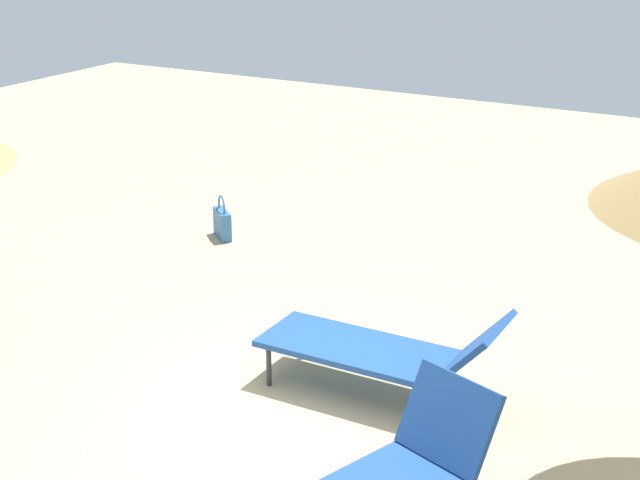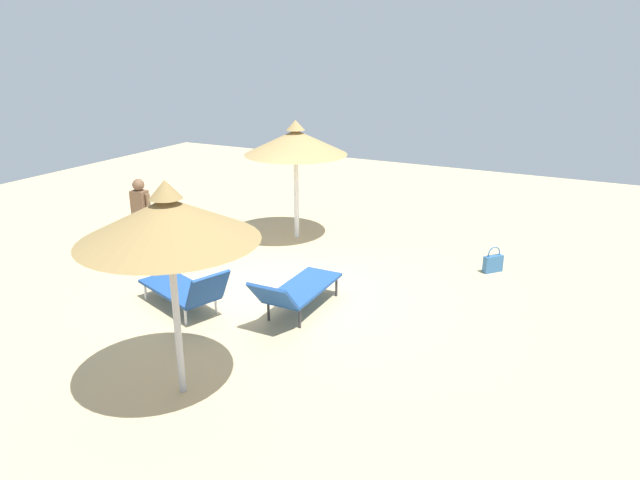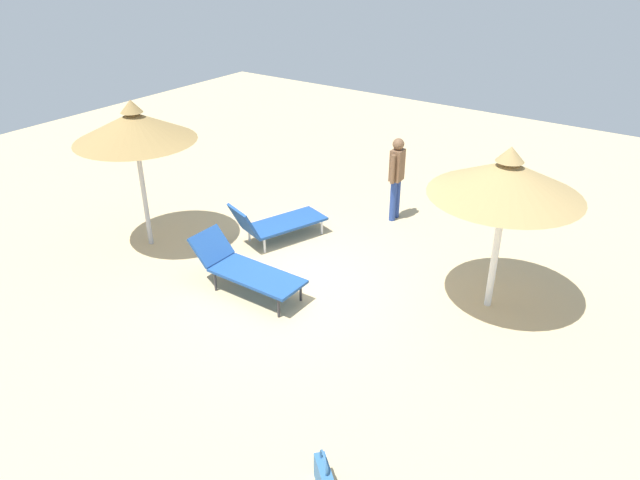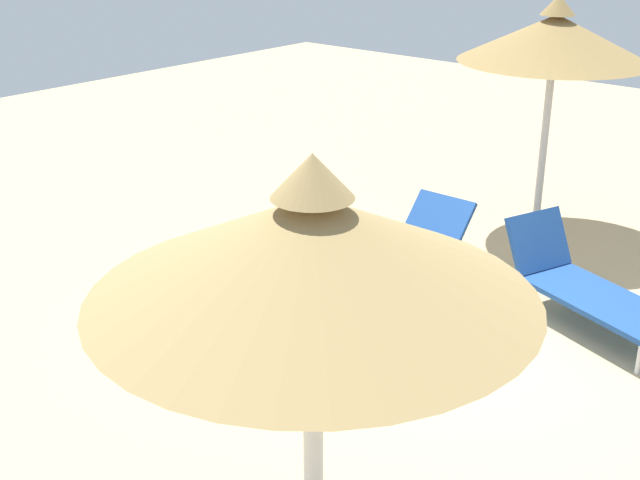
{
  "view_description": "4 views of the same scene",
  "coord_description": "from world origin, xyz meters",
  "px_view_note": "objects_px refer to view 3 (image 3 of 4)",
  "views": [
    {
      "loc": [
        3.45,
        -5.56,
        3.83
      ],
      "look_at": [
        0.14,
        0.32,
        1.37
      ],
      "focal_mm": 53.93,
      "sensor_mm": 36.0,
      "label": 1
    },
    {
      "loc": [
        7.99,
        4.88,
        4.23
      ],
      "look_at": [
        -0.83,
        0.36,
        0.81
      ],
      "focal_mm": 32.4,
      "sensor_mm": 36.0,
      "label": 2
    },
    {
      "loc": [
        -5.28,
        6.78,
        5.35
      ],
      "look_at": [
        -0.44,
        -0.06,
        0.95
      ],
      "focal_mm": 33.52,
      "sensor_mm": 36.0,
      "label": 3
    },
    {
      "loc": [
        -5.65,
        -3.72,
        3.73
      ],
      "look_at": [
        -0.86,
        0.41,
        1.13
      ],
      "focal_mm": 46.87,
      "sensor_mm": 36.0,
      "label": 4
    }
  ],
  "objects_px": {
    "parasol_umbrella_edge": "(507,179)",
    "lounge_chair_far_left": "(245,268)",
    "parasol_umbrella_near_right": "(134,127)",
    "lounge_chair_near_left": "(275,223)",
    "person_standing_center": "(397,174)",
    "handbag": "(324,476)"
  },
  "relations": [
    {
      "from": "parasol_umbrella_near_right",
      "to": "person_standing_center",
      "type": "xyz_separation_m",
      "value": [
        -3.24,
        -3.64,
        -1.3
      ]
    },
    {
      "from": "parasol_umbrella_near_right",
      "to": "person_standing_center",
      "type": "bearing_deg",
      "value": -131.66
    },
    {
      "from": "lounge_chair_near_left",
      "to": "person_standing_center",
      "type": "height_order",
      "value": "person_standing_center"
    },
    {
      "from": "lounge_chair_far_left",
      "to": "handbag",
      "type": "bearing_deg",
      "value": 143.07
    },
    {
      "from": "person_standing_center",
      "to": "lounge_chair_far_left",
      "type": "bearing_deg",
      "value": 80.44
    },
    {
      "from": "parasol_umbrella_near_right",
      "to": "lounge_chair_far_left",
      "type": "bearing_deg",
      "value": 175.41
    },
    {
      "from": "parasol_umbrella_edge",
      "to": "lounge_chair_far_left",
      "type": "distance_m",
      "value": 4.29
    },
    {
      "from": "parasol_umbrella_edge",
      "to": "lounge_chair_far_left",
      "type": "bearing_deg",
      "value": 29.21
    },
    {
      "from": "parasol_umbrella_near_right",
      "to": "parasol_umbrella_edge",
      "type": "relative_size",
      "value": 1.05
    },
    {
      "from": "parasol_umbrella_edge",
      "to": "person_standing_center",
      "type": "height_order",
      "value": "parasol_umbrella_edge"
    },
    {
      "from": "parasol_umbrella_near_right",
      "to": "lounge_chair_near_left",
      "type": "distance_m",
      "value": 3.04
    },
    {
      "from": "person_standing_center",
      "to": "handbag",
      "type": "xyz_separation_m",
      "value": [
        -2.66,
        6.34,
        -0.8
      ]
    },
    {
      "from": "parasol_umbrella_near_right",
      "to": "lounge_chair_near_left",
      "type": "xyz_separation_m",
      "value": [
        -1.87,
        -1.46,
        -1.9
      ]
    },
    {
      "from": "lounge_chair_far_left",
      "to": "handbag",
      "type": "distance_m",
      "value": 4.15
    },
    {
      "from": "parasol_umbrella_edge",
      "to": "handbag",
      "type": "distance_m",
      "value": 4.83
    },
    {
      "from": "lounge_chair_far_left",
      "to": "person_standing_center",
      "type": "bearing_deg",
      "value": -99.56
    },
    {
      "from": "parasol_umbrella_near_right",
      "to": "person_standing_center",
      "type": "height_order",
      "value": "parasol_umbrella_near_right"
    },
    {
      "from": "handbag",
      "to": "lounge_chair_near_left",
      "type": "bearing_deg",
      "value": -45.83
    },
    {
      "from": "lounge_chair_far_left",
      "to": "parasol_umbrella_edge",
      "type": "bearing_deg",
      "value": -150.79
    },
    {
      "from": "lounge_chair_near_left",
      "to": "person_standing_center",
      "type": "bearing_deg",
      "value": -122.1
    },
    {
      "from": "lounge_chair_near_left",
      "to": "handbag",
      "type": "relative_size",
      "value": 3.76
    },
    {
      "from": "lounge_chair_near_left",
      "to": "handbag",
      "type": "xyz_separation_m",
      "value": [
        -4.03,
        4.15,
        -0.2
      ]
    }
  ]
}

